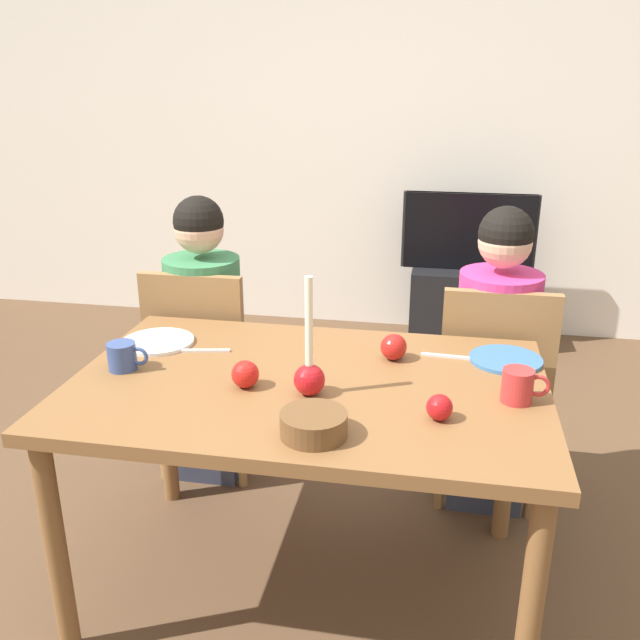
% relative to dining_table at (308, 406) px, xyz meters
% --- Properties ---
extents(ground_plane, '(7.68, 7.68, 0.00)m').
position_rel_dining_table_xyz_m(ground_plane, '(0.00, 0.00, -0.67)').
color(ground_plane, brown).
extents(back_wall, '(6.40, 0.10, 2.60)m').
position_rel_dining_table_xyz_m(back_wall, '(0.00, 2.60, 0.63)').
color(back_wall, silver).
rests_on(back_wall, ground).
extents(dining_table, '(1.40, 0.90, 0.75)m').
position_rel_dining_table_xyz_m(dining_table, '(0.00, 0.00, 0.00)').
color(dining_table, brown).
rests_on(dining_table, ground).
extents(chair_left, '(0.40, 0.40, 0.90)m').
position_rel_dining_table_xyz_m(chair_left, '(-0.55, 0.61, -0.15)').
color(chair_left, olive).
rests_on(chair_left, ground).
extents(chair_right, '(0.40, 0.40, 0.90)m').
position_rel_dining_table_xyz_m(chair_right, '(0.58, 0.61, -0.15)').
color(chair_right, olive).
rests_on(chair_right, ground).
extents(person_left_child, '(0.30, 0.30, 1.17)m').
position_rel_dining_table_xyz_m(person_left_child, '(-0.55, 0.64, -0.10)').
color(person_left_child, '#33384C').
rests_on(person_left_child, ground).
extents(person_right_child, '(0.30, 0.30, 1.17)m').
position_rel_dining_table_xyz_m(person_right_child, '(0.58, 0.64, -0.10)').
color(person_right_child, '#33384C').
rests_on(person_right_child, ground).
extents(tv_stand, '(0.64, 0.40, 0.48)m').
position_rel_dining_table_xyz_m(tv_stand, '(0.51, 2.30, -0.43)').
color(tv_stand, black).
rests_on(tv_stand, ground).
extents(tv, '(0.79, 0.05, 0.46)m').
position_rel_dining_table_xyz_m(tv, '(0.51, 2.30, 0.04)').
color(tv, black).
rests_on(tv, tv_stand).
extents(candle_centerpiece, '(0.09, 0.09, 0.35)m').
position_rel_dining_table_xyz_m(candle_centerpiece, '(0.02, -0.09, 0.15)').
color(candle_centerpiece, red).
rests_on(candle_centerpiece, dining_table).
extents(plate_left, '(0.24, 0.24, 0.01)m').
position_rel_dining_table_xyz_m(plate_left, '(-0.55, 0.20, 0.09)').
color(plate_left, white).
rests_on(plate_left, dining_table).
extents(plate_right, '(0.23, 0.23, 0.01)m').
position_rel_dining_table_xyz_m(plate_right, '(0.59, 0.26, 0.09)').
color(plate_right, teal).
rests_on(plate_right, dining_table).
extents(mug_left, '(0.13, 0.09, 0.09)m').
position_rel_dining_table_xyz_m(mug_left, '(-0.57, -0.02, 0.13)').
color(mug_left, '#33477F').
rests_on(mug_left, dining_table).
extents(mug_right, '(0.13, 0.09, 0.09)m').
position_rel_dining_table_xyz_m(mug_right, '(0.60, -0.02, 0.13)').
color(mug_right, '#B72D2D').
rests_on(mug_right, dining_table).
extents(fork_left, '(0.18, 0.05, 0.01)m').
position_rel_dining_table_xyz_m(fork_left, '(-0.38, 0.15, 0.09)').
color(fork_left, silver).
rests_on(fork_left, dining_table).
extents(fork_right, '(0.18, 0.02, 0.01)m').
position_rel_dining_table_xyz_m(fork_right, '(0.41, 0.25, 0.09)').
color(fork_right, silver).
rests_on(fork_right, dining_table).
extents(bowl_walnuts, '(0.17, 0.17, 0.06)m').
position_rel_dining_table_xyz_m(bowl_walnuts, '(0.08, -0.31, 0.11)').
color(bowl_walnuts, brown).
rests_on(bowl_walnuts, dining_table).
extents(apple_near_candle, '(0.07, 0.07, 0.07)m').
position_rel_dining_table_xyz_m(apple_near_candle, '(0.39, -0.17, 0.12)').
color(apple_near_candle, '#B41317').
rests_on(apple_near_candle, dining_table).
extents(apple_by_left_plate, '(0.08, 0.08, 0.08)m').
position_rel_dining_table_xyz_m(apple_by_left_plate, '(0.24, 0.21, 0.13)').
color(apple_by_left_plate, '#B01B16').
rests_on(apple_by_left_plate, dining_table).
extents(apple_by_right_mug, '(0.08, 0.08, 0.08)m').
position_rel_dining_table_xyz_m(apple_by_right_mug, '(-0.17, -0.07, 0.12)').
color(apple_by_right_mug, red).
rests_on(apple_by_right_mug, dining_table).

